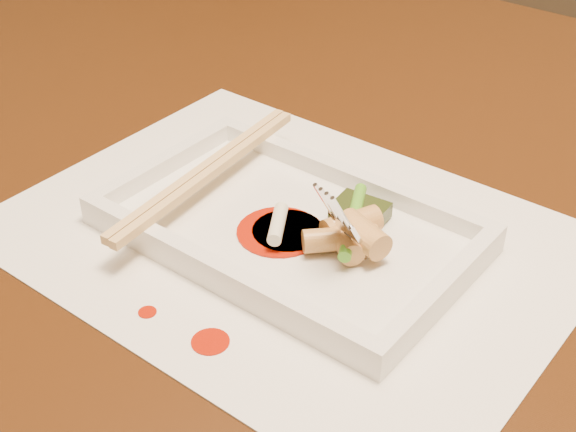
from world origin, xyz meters
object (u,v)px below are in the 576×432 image
Objects in this scene: placemat at (288,237)px; fork at (392,160)px; table at (439,319)px; plate_base at (288,232)px; chopstick_a at (203,170)px.

placemat is 2.86× the size of fork.
table is 0.16m from placemat.
fork is at bearing 14.42° from placemat.
plate_base is at bearing -165.58° from fork.
fork is at bearing 14.42° from plate_base.
chopstick_a reaches higher than placemat.
fork is at bearing 6.75° from chopstick_a.
chopstick_a is at bearing -149.72° from table.
table is 6.52× the size of chopstick_a.
placemat is 0.11m from fork.
fork is (-0.01, -0.08, 0.18)m from table.
plate_base is 0.08m from chopstick_a.
placemat reaches higher than table.
placemat is 0.00m from plate_base.
plate_base is at bearing 90.00° from placemat.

